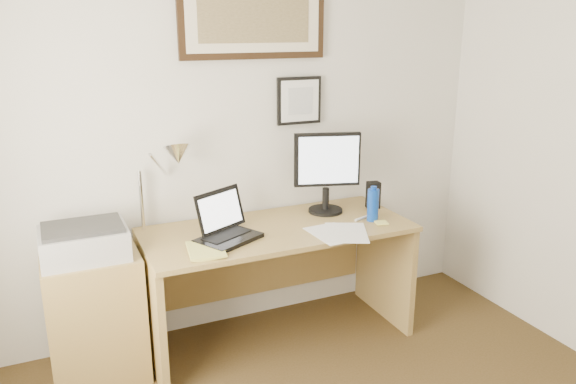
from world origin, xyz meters
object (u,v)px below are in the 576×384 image
book (188,252)px  lcd_monitor (327,169)px  desk (273,258)px  side_cabinet (96,318)px  laptop (225,228)px  printer (84,242)px  water_bottle (373,205)px

book → lcd_monitor: bearing=17.2°
desk → book: bearing=-156.3°
side_cabinet → laptop: (0.73, -0.09, 0.44)m
laptop → lcd_monitor: (0.74, 0.17, 0.23)m
book → desk: size_ratio=0.16×
book → desk: 0.69m
side_cabinet → desk: desk is taller
side_cabinet → book: size_ratio=2.81×
lcd_monitor → book: bearing=-162.8°
book → printer: bearing=156.0°
book → lcd_monitor: 1.07m
book → lcd_monitor: lcd_monitor is taller
book → laptop: (0.26, 0.14, 0.05)m
side_cabinet → book: bearing=-25.2°
lcd_monitor → printer: size_ratio=1.18×
lcd_monitor → printer: lcd_monitor is taller
water_bottle → printer: (-1.67, 0.17, -0.03)m
printer → lcd_monitor: bearing=3.3°
desk → lcd_monitor: bearing=6.8°
side_cabinet → printer: 0.45m
desk → printer: 1.13m
water_bottle → book: size_ratio=0.77×
water_bottle → book: (-1.18, -0.05, -0.09)m
book → laptop: size_ratio=0.60×
water_bottle → book: water_bottle is taller
water_bottle → laptop: 0.93m
side_cabinet → water_bottle: water_bottle is taller
book → printer: (-0.50, 0.22, 0.06)m
desk → laptop: 0.46m
side_cabinet → book: 0.66m
desk → laptop: bearing=-160.3°
water_bottle → laptop: laptop is taller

